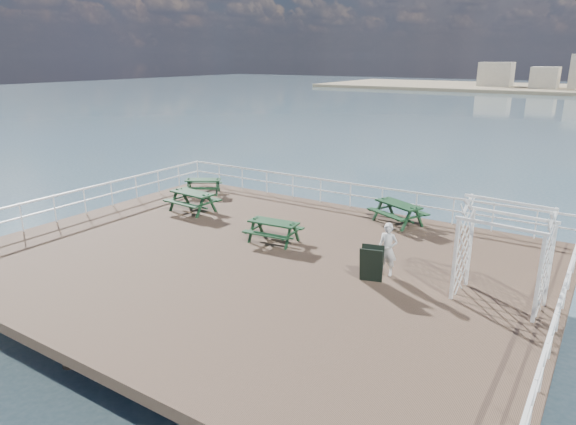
{
  "coord_description": "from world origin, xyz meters",
  "views": [
    {
      "loc": [
        9.38,
        -12.62,
        6.3
      ],
      "look_at": [
        0.13,
        1.67,
        1.1
      ],
      "focal_mm": 32.0,
      "sensor_mm": 36.0,
      "label": 1
    }
  ],
  "objects_px": {
    "trellis_arbor": "(502,259)",
    "picnic_table_a": "(203,183)",
    "picnic_table_d": "(192,197)",
    "picnic_table_c": "(274,227)",
    "picnic_table_b": "(398,209)",
    "person": "(387,249)"
  },
  "relations": [
    {
      "from": "trellis_arbor",
      "to": "picnic_table_a",
      "type": "bearing_deg",
      "value": 168.63
    },
    {
      "from": "picnic_table_d",
      "to": "trellis_arbor",
      "type": "relative_size",
      "value": 0.73
    },
    {
      "from": "picnic_table_c",
      "to": "picnic_table_d",
      "type": "bearing_deg",
      "value": 160.99
    },
    {
      "from": "picnic_table_a",
      "to": "picnic_table_d",
      "type": "xyz_separation_m",
      "value": [
        1.58,
        -2.44,
        0.09
      ]
    },
    {
      "from": "picnic_table_b",
      "to": "picnic_table_d",
      "type": "relative_size",
      "value": 1.17
    },
    {
      "from": "picnic_table_b",
      "to": "picnic_table_d",
      "type": "bearing_deg",
      "value": -132.93
    },
    {
      "from": "picnic_table_c",
      "to": "picnic_table_b",
      "type": "bearing_deg",
      "value": 50.84
    },
    {
      "from": "picnic_table_a",
      "to": "trellis_arbor",
      "type": "relative_size",
      "value": 0.75
    },
    {
      "from": "picnic_table_d",
      "to": "person",
      "type": "height_order",
      "value": "person"
    },
    {
      "from": "picnic_table_c",
      "to": "picnic_table_d",
      "type": "relative_size",
      "value": 0.91
    },
    {
      "from": "picnic_table_a",
      "to": "picnic_table_b",
      "type": "distance_m",
      "value": 9.51
    },
    {
      "from": "trellis_arbor",
      "to": "person",
      "type": "xyz_separation_m",
      "value": [
        -3.19,
        0.09,
        -0.44
      ]
    },
    {
      "from": "picnic_table_a",
      "to": "picnic_table_d",
      "type": "height_order",
      "value": "picnic_table_d"
    },
    {
      "from": "trellis_arbor",
      "to": "person",
      "type": "bearing_deg",
      "value": -176.38
    },
    {
      "from": "picnic_table_a",
      "to": "picnic_table_d",
      "type": "relative_size",
      "value": 1.02
    },
    {
      "from": "picnic_table_b",
      "to": "trellis_arbor",
      "type": "relative_size",
      "value": 0.85
    },
    {
      "from": "picnic_table_d",
      "to": "person",
      "type": "distance_m",
      "value": 9.6
    },
    {
      "from": "picnic_table_a",
      "to": "trellis_arbor",
      "type": "height_order",
      "value": "trellis_arbor"
    },
    {
      "from": "picnic_table_c",
      "to": "person",
      "type": "distance_m",
      "value": 4.5
    },
    {
      "from": "picnic_table_c",
      "to": "person",
      "type": "bearing_deg",
      "value": -11.87
    },
    {
      "from": "picnic_table_a",
      "to": "picnic_table_b",
      "type": "height_order",
      "value": "picnic_table_b"
    },
    {
      "from": "picnic_table_a",
      "to": "person",
      "type": "height_order",
      "value": "person"
    }
  ]
}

